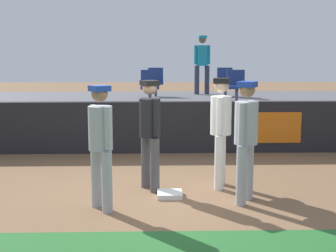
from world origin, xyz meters
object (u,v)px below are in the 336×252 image
Objects in this scene: seat_front_center at (150,84)px; seat_back_center at (156,80)px; player_coach_visitor at (246,133)px; player_umpire at (150,127)px; player_runner_visitor at (101,139)px; seat_back_right at (225,80)px; player_fielder_home at (221,125)px; first_base at (170,194)px; spectator_hooded at (202,61)px; seat_front_right at (236,84)px.

seat_back_center is (0.15, 1.80, -0.00)m from seat_front_center.
player_coach_visitor reaches higher than player_umpire.
seat_back_right is (2.88, 7.28, 0.42)m from player_runner_visitor.
seat_front_center is at bearing -94.79° from seat_back_center.
seat_front_center is (-1.25, 4.32, 0.41)m from player_fielder_home.
first_base is 0.21× the size of player_fielder_home.
player_runner_visitor is 8.29m from spectator_hooded.
seat_front_center is (0.66, 5.48, 0.43)m from player_runner_visitor.
player_fielder_home reaches higher than player_coach_visitor.
first_base is at bearing 9.19° from player_umpire.
seat_front_center is at bearing 51.11° from spectator_hooded.
player_coach_visitor is at bearing -98.02° from seat_front_right.
player_umpire is (0.70, 1.00, 0.01)m from player_runner_visitor.
seat_back_right is at bearing 74.45° from first_base.
seat_front_center is 2.86m from seat_back_right.
seat_back_center is (-1.36, 6.99, 0.40)m from player_coach_visitor.
player_umpire is 2.20× the size of seat_back_center.
seat_front_right reaches higher than player_runner_visitor.
player_runner_visitor is 7.84m from seat_back_right.
seat_back_right is 1.00× the size of seat_back_center.
seat_front_center is (-0.04, 4.47, 0.42)m from player_umpire.
seat_front_right is at bearing 68.92° from first_base.
player_coach_visitor is at bearing -78.98° from seat_back_center.
seat_back_right reaches higher than player_umpire.
seat_back_right is at bearing -156.39° from player_coach_visitor.
first_base is 5.43m from seat_front_right.
player_runner_visitor is 5.53m from seat_front_center.
seat_back_right is at bearing 123.53° from player_runner_visitor.
seat_back_center is (-2.07, -0.00, -0.00)m from seat_back_right.
player_umpire is at bearing 127.77° from first_base.
player_coach_visitor is 1.63m from player_umpire.
player_umpire is at bearing -90.99° from seat_back_center.
player_fielder_home reaches higher than player_runner_visitor.
player_umpire is 2.20× the size of seat_front_center.
spectator_hooded is (0.34, 6.76, 0.97)m from player_fielder_home.
player_fielder_home is 2.23× the size of seat_back_center.
seat_front_right is at bearing 117.19° from player_runner_visitor.
seat_front_center and seat_back_right have the same top height.
spectator_hooded is at bearing 105.04° from seat_front_right.
seat_back_center is at bearing -180.00° from seat_back_right.
player_runner_visitor is (-1.02, -0.59, 1.02)m from first_base.
player_coach_visitor is at bearing 30.36° from player_fielder_home.
player_runner_visitor is 2.19× the size of seat_back_right.
first_base is 7.09m from seat_back_right.
player_umpire is at bearing -109.13° from seat_back_right.
seat_back_center is at bearing 91.79° from first_base.
player_umpire is (-1.21, -0.15, -0.01)m from player_fielder_home.
player_umpire is (-0.32, 0.41, 1.03)m from first_base.
first_base is 5.11m from seat_front_center.
first_base is at bearing -105.55° from seat_back_right.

